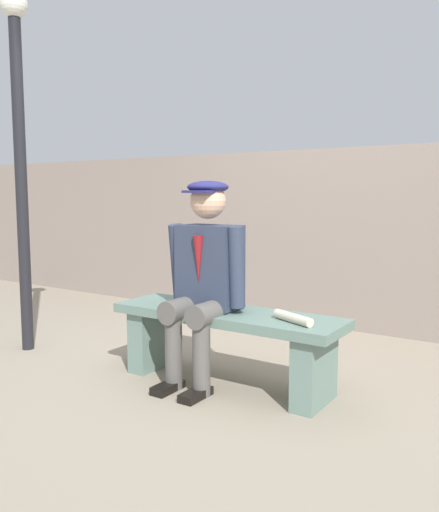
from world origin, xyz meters
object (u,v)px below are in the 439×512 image
at_px(seated_man, 205,272).
at_px(bench, 226,334).
at_px(lamp_post, 19,134).
at_px(rolled_magazine, 293,318).

bearing_deg(seated_man, bench, -154.45).
bearing_deg(lamp_post, rolled_magazine, -176.14).
bearing_deg(seated_man, lamp_post, 5.20).
height_order(bench, lamp_post, lamp_post).
height_order(bench, rolled_magazine, rolled_magazine).
bearing_deg(bench, lamp_post, 6.77).
relative_size(bench, rolled_magazine, 5.29).
relative_size(bench, lamp_post, 0.56).
xyz_separation_m(bench, seated_man, (0.13, 0.06, 0.40)).
xyz_separation_m(bench, lamp_post, (1.75, 0.21, 1.36)).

